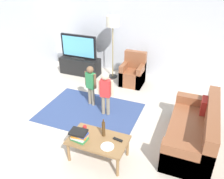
{
  "coord_description": "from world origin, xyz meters",
  "views": [
    {
      "loc": [
        1.66,
        -3.53,
        3.1
      ],
      "look_at": [
        0.0,
        0.6,
        0.65
      ],
      "focal_mm": 38.21,
      "sensor_mm": 36.0,
      "label": 1
    }
  ],
  "objects": [
    {
      "name": "area_rug",
      "position": [
        -0.51,
        0.51,
        0.0
      ],
      "size": [
        2.2,
        1.6,
        0.01
      ],
      "primitive_type": "cube",
      "color": "#33477A",
      "rests_on": "ground"
    },
    {
      "name": "tv_remote",
      "position": [
        0.59,
        -0.62,
        0.43
      ],
      "size": [
        0.18,
        0.07,
        0.02
      ],
      "primitive_type": "cube",
      "rotation": [
        0.0,
        0.0,
        -0.16
      ],
      "color": "black",
      "rests_on": "coffee_table"
    },
    {
      "name": "wall_back",
      "position": [
        0.0,
        3.0,
        1.35
      ],
      "size": [
        6.0,
        0.12,
        2.7
      ],
      "primitive_type": "cube",
      "color": "silver",
      "rests_on": "ground"
    },
    {
      "name": "couch",
      "position": [
        1.8,
        0.25,
        0.29
      ],
      "size": [
        0.8,
        1.8,
        0.86
      ],
      "color": "brown",
      "rests_on": "ground"
    },
    {
      "name": "ground",
      "position": [
        0.0,
        0.0,
        0.0
      ],
      "size": [
        7.8,
        7.8,
        0.0
      ],
      "primitive_type": "plane",
      "color": "beige"
    },
    {
      "name": "child_near_tv",
      "position": [
        -0.62,
        0.83,
        0.6
      ],
      "size": [
        0.32,
        0.17,
        0.99
      ],
      "color": "gray",
      "rests_on": "ground"
    },
    {
      "name": "bottle",
      "position": [
        0.32,
        -0.6,
        0.56
      ],
      "size": [
        0.06,
        0.06,
        0.34
      ],
      "color": "#4C3319",
      "rests_on": "coffee_table"
    },
    {
      "name": "armchair",
      "position": [
        -0.03,
        2.26,
        0.3
      ],
      "size": [
        0.6,
        0.6,
        0.9
      ],
      "color": "brown",
      "rests_on": "ground"
    },
    {
      "name": "soda_can",
      "position": [
        -0.03,
        -0.62,
        0.48
      ],
      "size": [
        0.07,
        0.07,
        0.12
      ],
      "primitive_type": "cylinder",
      "color": "red",
      "rests_on": "coffee_table"
    },
    {
      "name": "child_center",
      "position": [
        -0.14,
        0.58,
        0.62
      ],
      "size": [
        0.34,
        0.17,
        1.03
      ],
      "color": "gray",
      "rests_on": "ground"
    },
    {
      "name": "floor_lamp",
      "position": [
        -0.72,
        2.45,
        1.54
      ],
      "size": [
        0.36,
        0.36,
        1.78
      ],
      "color": "#262626",
      "rests_on": "ground"
    },
    {
      "name": "plate",
      "position": [
        0.49,
        -0.84,
        0.43
      ],
      "size": [
        0.22,
        0.22,
        0.02
      ],
      "color": "white",
      "rests_on": "coffee_table"
    },
    {
      "name": "tv_stand",
      "position": [
        -1.72,
        2.3,
        0.24
      ],
      "size": [
        1.2,
        0.44,
        0.5
      ],
      "color": "black",
      "rests_on": "ground"
    },
    {
      "name": "coffee_table",
      "position": [
        0.27,
        -0.72,
        0.37
      ],
      "size": [
        1.0,
        0.6,
        0.42
      ],
      "color": "olive",
      "rests_on": "ground"
    },
    {
      "name": "book_stack",
      "position": [
        -0.01,
        -0.84,
        0.51
      ],
      "size": [
        0.31,
        0.22,
        0.18
      ],
      "color": "#388C4C",
      "rests_on": "coffee_table"
    },
    {
      "name": "tv",
      "position": [
        -1.72,
        2.28,
        0.85
      ],
      "size": [
        1.1,
        0.28,
        0.71
      ],
      "color": "black",
      "rests_on": "tv_stand"
    }
  ]
}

